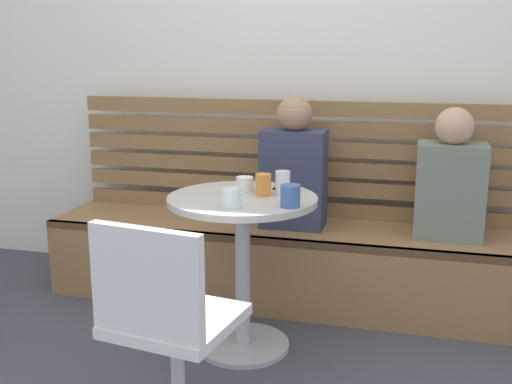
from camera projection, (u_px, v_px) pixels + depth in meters
back_wall at (307, 38)px, 3.57m from camera, size 5.20×0.10×2.90m
booth_bench at (289, 264)px, 3.43m from camera, size 2.70×0.52×0.44m
booth_backrest at (299, 158)px, 3.53m from camera, size 2.65×0.04×0.67m
cafe_table at (243, 243)px, 2.83m from camera, size 0.68×0.68×0.74m
white_chair at (166, 329)px, 2.08m from camera, size 0.46×0.46×0.85m
person_adult at (294, 169)px, 3.31m from camera, size 0.34×0.22×0.71m
person_child_left at (450, 181)px, 3.11m from camera, size 0.34×0.22×0.67m
cup_tumbler_orange at (263, 185)px, 2.78m from camera, size 0.07×0.07×0.10m
cup_water_clear at (283, 183)px, 2.79m from camera, size 0.07×0.07×0.11m
cup_glass_short at (231, 198)px, 2.58m from camera, size 0.08×0.08×0.08m
cup_ceramic_white at (245, 184)px, 2.86m from camera, size 0.08×0.08×0.07m
cup_mug_blue at (290, 196)px, 2.58m from camera, size 0.08×0.08×0.09m
phone_on_table at (285, 187)px, 2.95m from camera, size 0.09×0.15×0.01m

